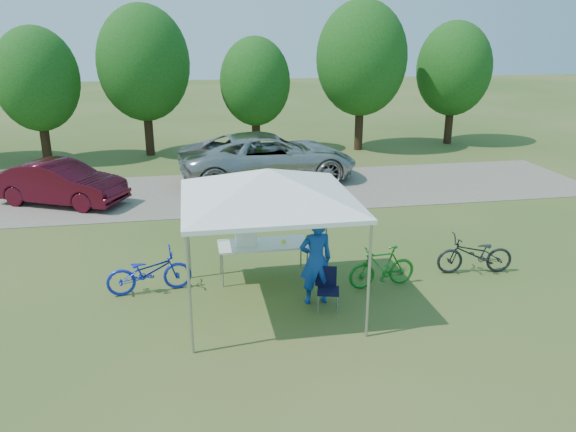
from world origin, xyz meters
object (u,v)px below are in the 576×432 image
Objects in this scene: folding_chair at (327,285)px; bike_green at (382,267)px; cyclist at (316,260)px; bike_dark at (475,254)px; cooler at (246,237)px; folding_table at (263,245)px; minivan at (269,158)px; sedan at (61,183)px; bike_blue at (149,272)px.

bike_green reaches higher than folding_chair.
cyclist is 3.85m from bike_dark.
folding_chair is at bearing -68.20° from bike_dark.
cooler reaches higher than bike_green.
minivan reaches higher than folding_table.
folding_table is at bearing -114.32° from sedan.
minivan is at bearing 80.84° from folding_table.
cooler is at bearing -90.41° from bike_dark.
sedan is (-6.59, -1.48, -0.19)m from minivan.
bike_green is 0.24× the size of minivan.
bike_blue reaches higher than bike_dark.
cyclist is at bearing -79.08° from bike_green.
bike_green is 10.55m from sedan.
bike_blue reaches higher than folding_table.
bike_blue is (-2.02, -0.30, -0.50)m from cooler.
bike_blue is (-2.37, -0.30, -0.29)m from folding_table.
minivan is 6.76m from sedan.
bike_blue is 1.02× the size of bike_dark.
cyclist is at bearing -115.82° from bike_blue.
folding_table is at bearing -90.59° from bike_blue.
bike_green is at bearing -20.56° from folding_table.
minivan is at bearing -32.01° from bike_blue.
folding_table is at bearing 137.72° from folding_chair.
folding_chair is 2.15m from cooler.
minivan is at bearing 103.35° from folding_chair.
folding_chair is 9.39m from minivan.
minivan is 1.54× the size of sedan.
cooler is 0.27× the size of bike_dark.
folding_table is 2.55m from bike_green.
sedan is at bearing 96.01° from minivan.
cooler is (-1.38, 1.58, 0.47)m from folding_chair.
folding_chair is at bearing -118.45° from bike_blue.
folding_chair is at bearing 123.54° from cyclist.
cyclist reaches higher than bike_green.
minivan reaches higher than sedan.
cooler is 5.02m from bike_dark.
sedan reaches higher than bike_dark.
cooler reaches higher than folding_chair.
folding_table is 8.27m from sedan.
cyclist reaches higher than minivan.
folding_chair is 3.63m from bike_blue.
cooler is at bearing -89.31° from bike_blue.
cooler is 0.11× the size of sedan.
sedan is at bearing -118.36° from bike_dark.
bike_dark is (4.96, -0.60, -0.51)m from cooler.
bike_green reaches higher than bike_dark.
sedan is at bearing -54.98° from cyclist.
bike_dark is 0.42× the size of sedan.
folding_chair reaches higher than folding_table.
bike_blue is at bearing 149.23° from minivan.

